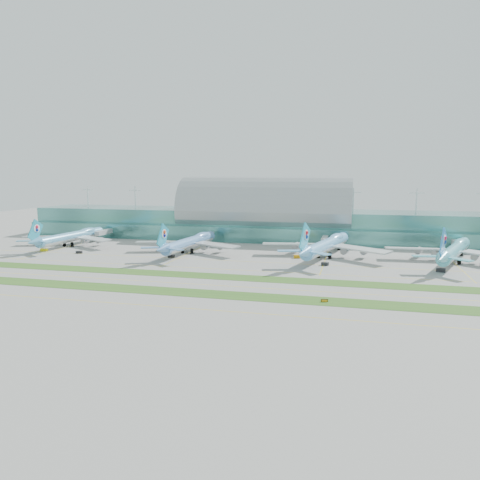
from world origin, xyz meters
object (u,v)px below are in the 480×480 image
(terminal, at_px, (265,218))
(airliner_d, at_px, (455,250))
(airliner_c, at_px, (327,244))
(airliner_b, at_px, (190,242))
(airliner_a, at_px, (72,236))
(taxiway_sign_east, at_px, (324,301))

(terminal, relative_size, airliner_d, 4.46)
(airliner_c, bearing_deg, airliner_b, -163.65)
(airliner_b, bearing_deg, airliner_a, -178.75)
(taxiway_sign_east, bearing_deg, airliner_a, 140.53)
(airliner_b, height_order, airliner_d, airliner_d)
(terminal, xyz_separation_m, airliner_d, (111.94, -65.62, -7.55))
(airliner_b, xyz_separation_m, taxiway_sign_east, (82.97, -88.97, -5.76))
(terminal, relative_size, airliner_c, 4.19)
(airliner_b, bearing_deg, airliner_c, 8.29)
(airliner_b, relative_size, airliner_c, 0.91)
(airliner_d, bearing_deg, airliner_b, -159.54)
(terminal, height_order, airliner_d, terminal)
(airliner_b, bearing_deg, terminal, 71.09)
(terminal, height_order, airliner_a, terminal)
(airliner_d, bearing_deg, taxiway_sign_east, -103.88)
(airliner_d, xyz_separation_m, taxiway_sign_east, (-60.05, -91.96, -6.16))
(terminal, height_order, airliner_c, terminal)
(terminal, distance_m, taxiway_sign_east, 166.46)
(airliner_c, bearing_deg, airliner_a, -167.25)
(airliner_c, distance_m, taxiway_sign_east, 93.18)
(airliner_a, height_order, airliner_c, airliner_c)
(airliner_a, height_order, airliner_b, airliner_b)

